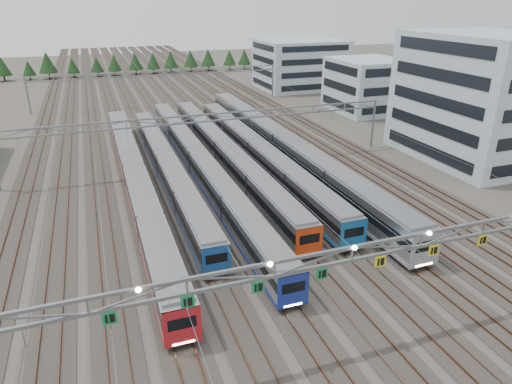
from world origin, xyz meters
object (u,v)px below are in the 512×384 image
object	(u,v)px
train_b	(167,166)
train_f	(282,146)
train_c	(199,162)
train_e	(257,153)
depot_bldg_mid	(367,85)
train_a	(135,176)
train_d	(224,152)
gantry_near	(352,257)
depot_bldg_north	(300,64)
depot_bldg_south	(483,98)
gantry_far	(159,77)
gantry_mid	(207,124)

from	to	relation	value
train_b	train_f	xyz separation A→B (m)	(18.00, 2.28, 0.34)
train_c	train_e	distance (m)	9.04
train_e	depot_bldg_mid	bearing A→B (deg)	36.84
train_a	depot_bldg_mid	size ratio (longest dim) A/B	3.89
train_c	train_a	bearing A→B (deg)	-162.39
train_d	gantry_near	bearing A→B (deg)	-93.32
gantry_near	depot_bldg_mid	distance (m)	76.41
gantry_near	depot_bldg_north	xyz separation A→B (m)	(39.93, 94.45, -0.71)
train_a	depot_bldg_south	xyz separation A→B (m)	(51.61, -3.50, 7.25)
train_f	gantry_far	size ratio (longest dim) A/B	1.19
gantry_far	gantry_near	bearing A→B (deg)	-90.03
train_c	train_b	bearing A→B (deg)	-177.33
train_d	gantry_far	bearing A→B (deg)	92.83
depot_bldg_south	train_c	bearing A→B (deg)	171.52
depot_bldg_south	gantry_far	bearing A→B (deg)	126.45
train_b	depot_bldg_south	world-z (taller)	depot_bldg_south
train_a	train_d	distance (m)	14.63
train_c	gantry_far	distance (m)	48.54
train_a	gantry_far	bearing A→B (deg)	77.59
train_d	depot_bldg_north	bearing A→B (deg)	55.54
gantry_far	depot_bldg_mid	bearing A→B (deg)	-26.91
depot_bldg_south	depot_bldg_mid	bearing A→B (deg)	87.50
gantry_far	depot_bldg_south	xyz separation A→B (m)	(40.36, -54.64, 2.89)
train_e	train_b	bearing A→B (deg)	-175.79
train_e	depot_bldg_south	bearing A→B (deg)	-11.99
gantry_mid	gantry_far	distance (m)	45.00
train_a	train_f	xyz separation A→B (m)	(22.50, 4.93, 0.29)
train_b	gantry_mid	size ratio (longest dim) A/B	0.93
depot_bldg_north	train_d	bearing A→B (deg)	-124.46
depot_bldg_mid	depot_bldg_north	bearing A→B (deg)	93.65
train_f	gantry_far	world-z (taller)	gantry_far
train_b	gantry_near	size ratio (longest dim) A/B	0.93
depot_bldg_south	depot_bldg_north	distance (m)	64.04
depot_bldg_south	depot_bldg_north	bearing A→B (deg)	90.44
train_f	depot_bldg_north	world-z (taller)	depot_bldg_north
train_f	depot_bldg_south	bearing A→B (deg)	-16.14
gantry_far	depot_bldg_mid	size ratio (longest dim) A/B	3.52
train_e	train_f	bearing A→B (deg)	16.00
train_c	depot_bldg_north	world-z (taller)	depot_bldg_north
train_f	depot_bldg_mid	size ratio (longest dim) A/B	4.18
depot_bldg_mid	train_e	bearing A→B (deg)	-143.16
train_b	gantry_mid	world-z (taller)	gantry_mid
gantry_mid	depot_bldg_mid	distance (m)	48.12
train_c	train_f	world-z (taller)	train_f
train_b	depot_bldg_south	bearing A→B (deg)	-7.43
train_e	depot_bldg_mid	world-z (taller)	depot_bldg_mid
gantry_mid	depot_bldg_south	world-z (taller)	depot_bldg_south
train_f	train_d	bearing A→B (deg)	175.52
train_b	gantry_near	distance (m)	37.58
gantry_near	gantry_far	size ratio (longest dim) A/B	1.00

